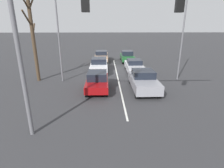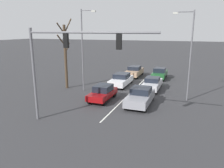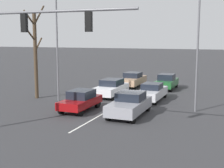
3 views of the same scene
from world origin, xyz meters
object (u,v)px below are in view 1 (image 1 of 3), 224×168
(car_gray_leftlane_front, at_px, (143,80))
(car_silver_leftlane_second, at_px, (134,66))
(car_maroon_midlane_front, at_px, (97,81))
(street_lamp_right_shoulder, at_px, (60,26))
(car_darkgreen_leftlane_third, at_px, (127,56))
(bare_tree_near, at_px, (33,37))
(car_white_midlane_second, at_px, (99,65))
(street_lamp_left_shoulder, at_px, (181,28))
(traffic_signal_gantry, at_px, (80,25))
(car_tan_midlane_third, at_px, (101,56))

(car_gray_leftlane_front, height_order, car_silver_leftlane_second, car_gray_leftlane_front)
(car_maroon_midlane_front, distance_m, street_lamp_right_shoulder, 5.94)
(car_darkgreen_leftlane_third, bearing_deg, bare_tree_near, 43.14)
(street_lamp_right_shoulder, bearing_deg, car_gray_leftlane_front, 159.77)
(car_maroon_midlane_front, relative_size, car_darkgreen_leftlane_third, 0.96)
(car_white_midlane_second, height_order, bare_tree_near, bare_tree_near)
(bare_tree_near, bearing_deg, street_lamp_left_shoulder, -179.92)
(car_maroon_midlane_front, xyz_separation_m, traffic_signal_gantry, (0.29, 6.06, 4.27))
(car_white_midlane_second, height_order, street_lamp_right_shoulder, street_lamp_right_shoulder)
(car_darkgreen_leftlane_third, height_order, bare_tree_near, bare_tree_near)
(car_gray_leftlane_front, bearing_deg, car_tan_midlane_third, -72.88)
(car_darkgreen_leftlane_third, distance_m, street_lamp_right_shoulder, 12.35)
(car_maroon_midlane_front, relative_size, car_silver_leftlane_second, 0.88)
(car_maroon_midlane_front, bearing_deg, car_silver_leftlane_second, -124.89)
(car_tan_midlane_third, bearing_deg, car_darkgreen_leftlane_third, 176.70)
(car_darkgreen_leftlane_third, height_order, street_lamp_right_shoulder, street_lamp_right_shoulder)
(car_maroon_midlane_front, height_order, street_lamp_left_shoulder, street_lamp_left_shoulder)
(traffic_signal_gantry, xyz_separation_m, bare_tree_near, (5.48, -8.85, -1.00))
(traffic_signal_gantry, distance_m, street_lamp_right_shoulder, 9.11)
(car_white_midlane_second, relative_size, car_tan_midlane_third, 1.00)
(traffic_signal_gantry, relative_size, street_lamp_right_shoulder, 1.04)
(car_silver_leftlane_second, xyz_separation_m, traffic_signal_gantry, (4.16, 11.61, 4.31))
(car_darkgreen_leftlane_third, relative_size, street_lamp_right_shoulder, 0.47)
(traffic_signal_gantry, bearing_deg, car_gray_leftlane_front, -123.98)
(street_lamp_right_shoulder, bearing_deg, car_silver_leftlane_second, -157.22)
(car_darkgreen_leftlane_third, xyz_separation_m, street_lamp_right_shoulder, (7.06, 9.20, 4.24))
(car_maroon_midlane_front, distance_m, traffic_signal_gantry, 7.42)
(street_lamp_right_shoulder, bearing_deg, street_lamp_left_shoulder, -178.62)
(car_maroon_midlane_front, relative_size, car_white_midlane_second, 0.87)
(car_gray_leftlane_front, xyz_separation_m, street_lamp_right_shoulder, (7.03, -2.59, 4.24))
(car_darkgreen_leftlane_third, relative_size, bare_tree_near, 0.53)
(traffic_signal_gantry, relative_size, street_lamp_left_shoulder, 1.08)
(car_white_midlane_second, bearing_deg, street_lamp_left_shoulder, 156.74)
(car_darkgreen_leftlane_third, bearing_deg, car_gray_leftlane_front, 89.89)
(car_white_midlane_second, bearing_deg, street_lamp_right_shoulder, 47.94)
(traffic_signal_gantry, bearing_deg, street_lamp_left_shoulder, -131.59)
(car_tan_midlane_third, bearing_deg, bare_tree_near, 57.53)
(bare_tree_near, bearing_deg, car_tan_midlane_third, -122.47)
(car_maroon_midlane_front, xyz_separation_m, car_tan_midlane_third, (-0.06, -11.96, 0.02))
(car_gray_leftlane_front, height_order, car_white_midlane_second, car_gray_leftlane_front)
(car_tan_midlane_third, relative_size, street_lamp_left_shoulder, 0.55)
(car_white_midlane_second, relative_size, street_lamp_right_shoulder, 0.52)
(car_tan_midlane_third, xyz_separation_m, street_lamp_right_shoulder, (3.33, 9.42, 4.23))
(car_darkgreen_leftlane_third, height_order, car_tan_midlane_third, car_darkgreen_leftlane_third)
(car_maroon_midlane_front, xyz_separation_m, street_lamp_left_shoulder, (-7.58, -2.81, 4.08))
(car_gray_leftlane_front, relative_size, street_lamp_right_shoulder, 0.52)
(car_tan_midlane_third, relative_size, traffic_signal_gantry, 0.50)
(car_tan_midlane_third, bearing_deg, street_lamp_right_shoulder, 70.50)
(car_gray_leftlane_front, relative_size, car_white_midlane_second, 0.99)
(car_darkgreen_leftlane_third, height_order, traffic_signal_gantry, traffic_signal_gantry)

